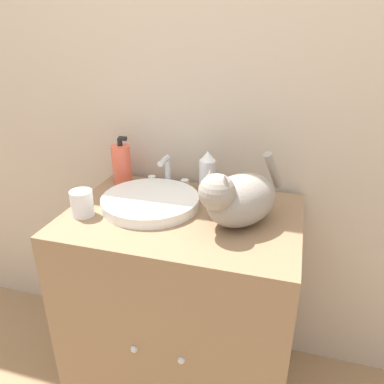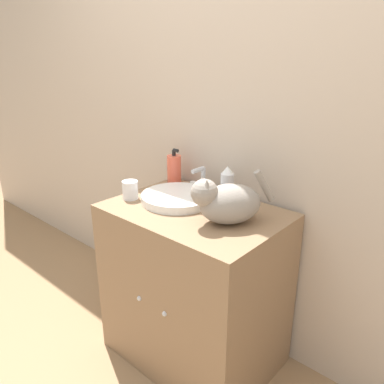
# 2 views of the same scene
# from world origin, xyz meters

# --- Properties ---
(ground_plane) EXTENTS (8.00, 8.00, 0.00)m
(ground_plane) POSITION_xyz_m (0.00, 0.00, 0.00)
(ground_plane) COLOR #997551
(wall_back) EXTENTS (6.00, 0.05, 2.50)m
(wall_back) POSITION_xyz_m (0.00, 0.60, 1.25)
(wall_back) COLOR #C6B29E
(wall_back) RESTS_ON ground_plane
(vanity_cabinet) EXTENTS (0.80, 0.57, 0.81)m
(vanity_cabinet) POSITION_xyz_m (0.00, 0.28, 0.40)
(vanity_cabinet) COLOR #8C6B4C
(vanity_cabinet) RESTS_ON ground_plane
(sink_basin) EXTENTS (0.35, 0.35, 0.04)m
(sink_basin) POSITION_xyz_m (-0.13, 0.30, 0.83)
(sink_basin) COLOR white
(sink_basin) RESTS_ON vanity_cabinet
(faucet) EXTENTS (0.17, 0.10, 0.13)m
(faucet) POSITION_xyz_m (-0.13, 0.48, 0.86)
(faucet) COLOR silver
(faucet) RESTS_ON vanity_cabinet
(cat) EXTENTS (0.29, 0.34, 0.22)m
(cat) POSITION_xyz_m (0.19, 0.26, 0.90)
(cat) COLOR gray
(cat) RESTS_ON vanity_cabinet
(soap_bottle) EXTENTS (0.08, 0.08, 0.20)m
(soap_bottle) POSITION_xyz_m (-0.32, 0.48, 0.89)
(soap_bottle) COLOR #EF6047
(soap_bottle) RESTS_ON vanity_cabinet
(spray_bottle) EXTENTS (0.06, 0.06, 0.17)m
(spray_bottle) POSITION_xyz_m (0.04, 0.47, 0.89)
(spray_bottle) COLOR silver
(spray_bottle) RESTS_ON vanity_cabinet
(cup) EXTENTS (0.08, 0.08, 0.09)m
(cup) POSITION_xyz_m (-0.32, 0.18, 0.85)
(cup) COLOR white
(cup) RESTS_ON vanity_cabinet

